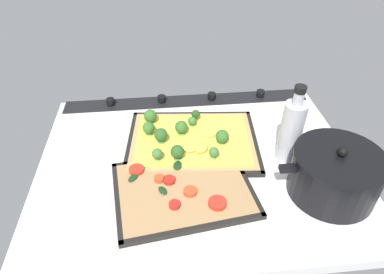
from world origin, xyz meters
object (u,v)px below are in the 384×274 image
Objects in this scene: baking_tray_front at (192,142)px; cooking_pot at (335,174)px; broccoli_pizza at (189,138)px; baking_tray_back at (183,190)px; oil_bottle at (291,130)px; veggie_pizza_back at (182,188)px.

cooking_pot is (-31.74, 22.16, 5.49)cm from baking_tray_front.
cooking_pot reaches higher than broccoli_pizza.
baking_tray_back is 32.39cm from oil_bottle.
oil_bottle is at bearing -64.64° from cooking_pot.
baking_tray_back is (4.26, 18.51, 0.01)cm from baking_tray_front.
oil_bottle reaches higher than broccoli_pizza.
oil_bottle reaches higher than cooking_pot.
broccoli_pizza is at bearing -99.61° from baking_tray_back.
cooking_pot is at bearing 115.36° from oil_bottle.
baking_tray_front is 1.09× the size of baking_tray_back.
cooking_pot is (-32.87, 22.11, 3.92)cm from broccoli_pizza.
baking_tray_front is 1.79× the size of oil_bottle.
baking_tray_back is 1.08× the size of veggie_pizza_back.
broccoli_pizza is 18.76cm from veggie_pizza_back.
baking_tray_front is at bearing -103.66° from veggie_pizza_back.
cooking_pot is at bearing 174.20° from veggie_pizza_back.
baking_tray_front is at bearing -177.41° from broccoli_pizza.
cooking_pot is 1.26× the size of oil_bottle.
cooking_pot reaches higher than veggie_pizza_back.
broccoli_pizza is 1.10× the size of veggie_pizza_back.
oil_bottle is at bearing 162.50° from broccoli_pizza.
veggie_pizza_back is (4.49, 18.49, 0.69)cm from baking_tray_front.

